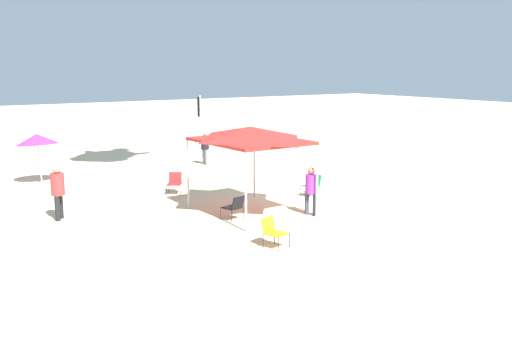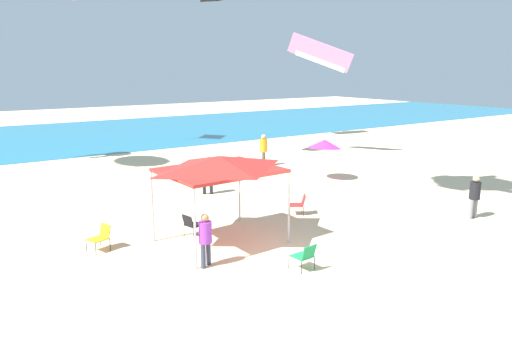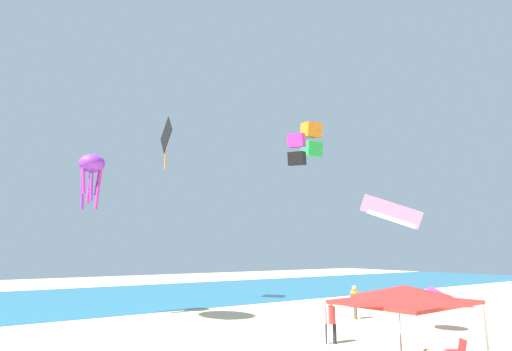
{
  "view_description": "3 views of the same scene",
  "coord_description": "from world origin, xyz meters",
  "px_view_note": "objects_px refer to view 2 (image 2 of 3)",
  "views": [
    {
      "loc": [
        -16.84,
        11.5,
        4.92
      ],
      "look_at": [
        -2.2,
        1.98,
        1.57
      ],
      "focal_mm": 40.36,
      "sensor_mm": 36.0,
      "label": 1
    },
    {
      "loc": [
        -8.28,
        -11.82,
        5.7
      ],
      "look_at": [
        0.35,
        0.91,
        2.21
      ],
      "focal_mm": 33.33,
      "sensor_mm": 36.0,
      "label": 2
    },
    {
      "loc": [
        -11.49,
        -6.42,
        3.93
      ],
      "look_at": [
        0.64,
        11.02,
        7.82
      ],
      "focal_mm": 28.82,
      "sensor_mm": 36.0,
      "label": 3
    }
  ],
  "objects_px": {
    "beach_umbrella": "(325,144)",
    "person_kite_handler": "(205,236)",
    "folding_chair_left_of_tent": "(305,255)",
    "kite_parafoil_pink": "(320,53)",
    "person_far_stroller": "(264,147)",
    "folding_chair_near_cooler": "(299,203)",
    "canopy_tent": "(220,164)",
    "folding_chair_right_of_tent": "(101,236)",
    "folding_chair_facing_ocean": "(192,224)",
    "person_watching_sky": "(475,193)",
    "person_beachcomber": "(207,172)"
  },
  "relations": [
    {
      "from": "folding_chair_left_of_tent",
      "to": "person_far_stroller",
      "type": "xyz_separation_m",
      "value": [
        7.59,
        12.89,
        0.64
      ]
    },
    {
      "from": "person_beachcomber",
      "to": "person_kite_handler",
      "type": "bearing_deg",
      "value": 93.88
    },
    {
      "from": "person_watching_sky",
      "to": "folding_chair_near_cooler",
      "type": "bearing_deg",
      "value": -40.11
    },
    {
      "from": "beach_umbrella",
      "to": "canopy_tent",
      "type": "bearing_deg",
      "value": -151.53
    },
    {
      "from": "kite_parafoil_pink",
      "to": "person_kite_handler",
      "type": "bearing_deg",
      "value": -95.15
    },
    {
      "from": "folding_chair_left_of_tent",
      "to": "kite_parafoil_pink",
      "type": "relative_size",
      "value": 0.24
    },
    {
      "from": "folding_chair_left_of_tent",
      "to": "canopy_tent",
      "type": "bearing_deg",
      "value": -80.99
    },
    {
      "from": "folding_chair_facing_ocean",
      "to": "kite_parafoil_pink",
      "type": "relative_size",
      "value": 0.24
    },
    {
      "from": "canopy_tent",
      "to": "person_far_stroller",
      "type": "relative_size",
      "value": 1.97
    },
    {
      "from": "beach_umbrella",
      "to": "person_kite_handler",
      "type": "distance_m",
      "value": 12.19
    },
    {
      "from": "folding_chair_facing_ocean",
      "to": "kite_parafoil_pink",
      "type": "distance_m",
      "value": 17.94
    },
    {
      "from": "person_far_stroller",
      "to": "folding_chair_near_cooler",
      "type": "bearing_deg",
      "value": -165.77
    },
    {
      "from": "beach_umbrella",
      "to": "folding_chair_near_cooler",
      "type": "xyz_separation_m",
      "value": [
        -4.88,
        -3.97,
        -1.42
      ]
    },
    {
      "from": "person_watching_sky",
      "to": "person_kite_handler",
      "type": "relative_size",
      "value": 1.05
    },
    {
      "from": "person_kite_handler",
      "to": "folding_chair_facing_ocean",
      "type": "bearing_deg",
      "value": -137.42
    },
    {
      "from": "folding_chair_facing_ocean",
      "to": "person_watching_sky",
      "type": "xyz_separation_m",
      "value": [
        9.94,
        -4.24,
        0.52
      ]
    },
    {
      "from": "canopy_tent",
      "to": "folding_chair_right_of_tent",
      "type": "distance_m",
      "value": 4.42
    },
    {
      "from": "folding_chair_near_cooler",
      "to": "kite_parafoil_pink",
      "type": "bearing_deg",
      "value": 169.33
    },
    {
      "from": "canopy_tent",
      "to": "folding_chair_facing_ocean",
      "type": "relative_size",
      "value": 4.56
    },
    {
      "from": "person_beachcomber",
      "to": "kite_parafoil_pink",
      "type": "height_order",
      "value": "kite_parafoil_pink"
    },
    {
      "from": "folding_chair_near_cooler",
      "to": "person_watching_sky",
      "type": "bearing_deg",
      "value": 85.52
    },
    {
      "from": "canopy_tent",
      "to": "beach_umbrella",
      "type": "xyz_separation_m",
      "value": [
        8.98,
        4.87,
        -0.76
      ]
    },
    {
      "from": "person_watching_sky",
      "to": "person_beachcomber",
      "type": "xyz_separation_m",
      "value": [
        -6.77,
        8.96,
        0.06
      ]
    },
    {
      "from": "person_beachcomber",
      "to": "folding_chair_right_of_tent",
      "type": "bearing_deg",
      "value": 67.03
    },
    {
      "from": "beach_umbrella",
      "to": "person_watching_sky",
      "type": "distance_m",
      "value": 8.18
    },
    {
      "from": "person_kite_handler",
      "to": "person_beachcomber",
      "type": "xyz_separation_m",
      "value": [
        3.97,
        7.21,
        0.11
      ]
    },
    {
      "from": "kite_parafoil_pink",
      "to": "person_beachcomber",
      "type": "bearing_deg",
      "value": -110.54
    },
    {
      "from": "folding_chair_facing_ocean",
      "to": "person_watching_sky",
      "type": "distance_m",
      "value": 10.82
    },
    {
      "from": "folding_chair_left_of_tent",
      "to": "person_far_stroller",
      "type": "distance_m",
      "value": 14.97
    },
    {
      "from": "beach_umbrella",
      "to": "folding_chair_facing_ocean",
      "type": "relative_size",
      "value": 2.68
    },
    {
      "from": "canopy_tent",
      "to": "folding_chair_facing_ocean",
      "type": "xyz_separation_m",
      "value": [
        -0.58,
        0.99,
        -2.18
      ]
    },
    {
      "from": "folding_chair_near_cooler",
      "to": "person_beachcomber",
      "type": "height_order",
      "value": "person_beachcomber"
    },
    {
      "from": "canopy_tent",
      "to": "beach_umbrella",
      "type": "relative_size",
      "value": 1.7
    },
    {
      "from": "folding_chair_facing_ocean",
      "to": "person_kite_handler",
      "type": "bearing_deg",
      "value": 148.96
    },
    {
      "from": "person_far_stroller",
      "to": "folding_chair_facing_ocean",
      "type": "bearing_deg",
      "value": 174.33
    },
    {
      "from": "folding_chair_near_cooler",
      "to": "person_watching_sky",
      "type": "height_order",
      "value": "person_watching_sky"
    },
    {
      "from": "folding_chair_left_of_tent",
      "to": "person_far_stroller",
      "type": "relative_size",
      "value": 0.43
    },
    {
      "from": "canopy_tent",
      "to": "folding_chair_right_of_tent",
      "type": "xyz_separation_m",
      "value": [
        -3.53,
        1.52,
        -2.18
      ]
    },
    {
      "from": "person_watching_sky",
      "to": "person_far_stroller",
      "type": "height_order",
      "value": "person_far_stroller"
    },
    {
      "from": "person_kite_handler",
      "to": "beach_umbrella",
      "type": "bearing_deg",
      "value": -178.09
    },
    {
      "from": "canopy_tent",
      "to": "person_beachcomber",
      "type": "distance_m",
      "value": 6.46
    },
    {
      "from": "folding_chair_right_of_tent",
      "to": "person_kite_handler",
      "type": "bearing_deg",
      "value": 18.0
    },
    {
      "from": "person_kite_handler",
      "to": "person_far_stroller",
      "type": "xyz_separation_m",
      "value": [
        9.8,
        11.05,
        0.16
      ]
    },
    {
      "from": "folding_chair_facing_ocean",
      "to": "person_watching_sky",
      "type": "relative_size",
      "value": 0.48
    },
    {
      "from": "folding_chair_near_cooler",
      "to": "kite_parafoil_pink",
      "type": "xyz_separation_m",
      "value": [
        9.31,
        9.5,
        6.13
      ]
    },
    {
      "from": "person_far_stroller",
      "to": "kite_parafoil_pink",
      "type": "relative_size",
      "value": 0.56
    },
    {
      "from": "canopy_tent",
      "to": "person_far_stroller",
      "type": "height_order",
      "value": "canopy_tent"
    },
    {
      "from": "person_beachcomber",
      "to": "canopy_tent",
      "type": "bearing_deg",
      "value": 98.22
    },
    {
      "from": "folding_chair_near_cooler",
      "to": "folding_chair_facing_ocean",
      "type": "height_order",
      "value": "same"
    },
    {
      "from": "folding_chair_right_of_tent",
      "to": "person_far_stroller",
      "type": "bearing_deg",
      "value": 106.42
    }
  ]
}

